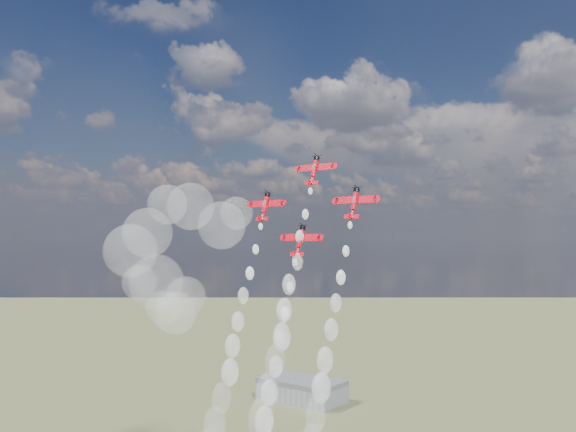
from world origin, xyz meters
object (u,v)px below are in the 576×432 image
Objects in this scene: plane_left at (265,206)px; plane_slot at (300,240)px; plane_lead at (314,170)px; hangar at (302,390)px; plane_right at (354,202)px.

plane_slot is (13.40, -3.11, -8.85)m from plane_left.
plane_lead is 1.00× the size of plane_left.
plane_left is 16.36m from plane_slot.
plane_lead reaches higher than hangar.
plane_right is 16.36m from plane_slot.
plane_lead is 16.36m from plane_left.
plane_right is at bearing -51.75° from hangar.
plane_right reaches higher than plane_slot.
plane_lead is 1.00× the size of plane_right.
plane_left reaches higher than hangar.
plane_left is at bearing 180.00° from plane_right.
hangar is at bearing 126.01° from plane_lead.
hangar is 4.49× the size of plane_slot.
plane_slot is at bearing -90.00° from plane_lead.
plane_left is 1.00× the size of plane_slot.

